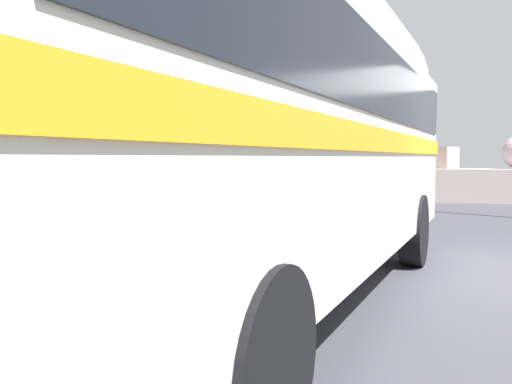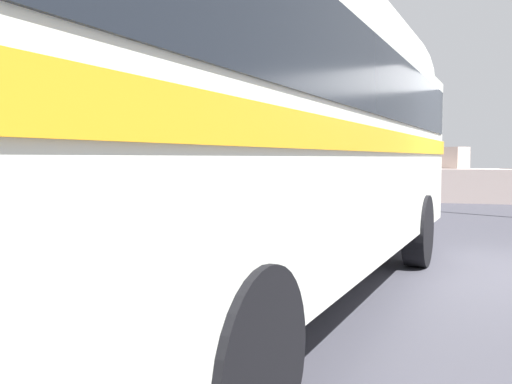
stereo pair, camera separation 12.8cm
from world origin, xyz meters
name	(u,v)px [view 1 (the left image)]	position (x,y,z in m)	size (l,w,h in m)	color
breakwater	(454,179)	(0.06, 11.80, 0.74)	(31.36, 2.11, 2.49)	#B6A49C
vintage_coach	(262,99)	(-2.79, -2.33, 2.05)	(3.66, 8.84, 3.70)	black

